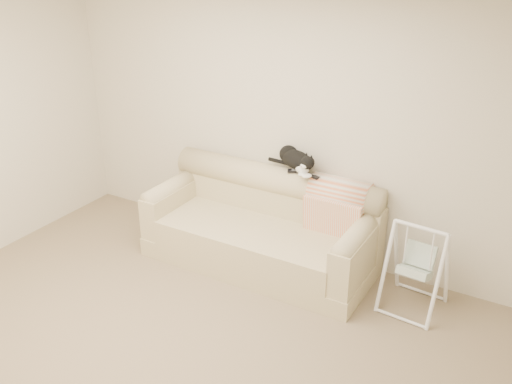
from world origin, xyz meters
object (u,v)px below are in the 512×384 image
sofa (263,228)px  tuxedo_cat (296,160)px  remote_b (311,176)px  baby_swing (416,267)px  remote_a (297,171)px

sofa → tuxedo_cat: size_ratio=3.85×
remote_b → baby_swing: size_ratio=0.22×
remote_b → remote_a: bearing=169.2°
sofa → baby_swing: bearing=-1.0°
remote_a → baby_swing: (1.26, -0.26, -0.52)m
remote_b → tuxedo_cat: size_ratio=0.31×
tuxedo_cat → baby_swing: 1.46m
remote_a → remote_b: size_ratio=1.05×
sofa → remote_a: remote_a is taller
sofa → tuxedo_cat: (0.21, 0.27, 0.66)m
remote_a → baby_swing: 1.39m
sofa → baby_swing: 1.50m
remote_a → remote_b: 0.17m
sofa → baby_swing: sofa is taller
remote_a → tuxedo_cat: bearing=130.6°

